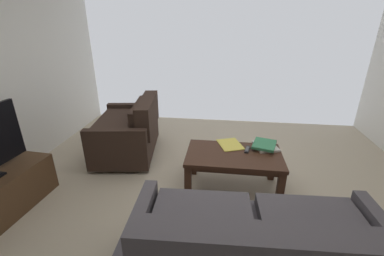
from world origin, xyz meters
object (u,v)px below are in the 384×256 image
(loveseat_near, at_px, (130,131))
(book_stack, at_px, (265,145))
(sofa_main, at_px, (258,253))
(loose_magazine, at_px, (230,144))
(tv_remote, at_px, (247,149))
(coffee_table, at_px, (234,159))

(loveseat_near, relative_size, book_stack, 3.51)
(sofa_main, relative_size, loose_magazine, 5.66)
(loveseat_near, relative_size, tv_remote, 7.42)
(book_stack, relative_size, loose_magazine, 1.11)
(loveseat_near, height_order, loose_magazine, loveseat_near)
(sofa_main, height_order, tv_remote, sofa_main)
(sofa_main, bearing_deg, tv_remote, -90.28)
(loveseat_near, distance_m, book_stack, 1.85)
(sofa_main, height_order, loveseat_near, loveseat_near)
(book_stack, height_order, loose_magazine, book_stack)
(loveseat_near, height_order, book_stack, loveseat_near)
(sofa_main, distance_m, coffee_table, 1.19)
(tv_remote, height_order, loose_magazine, tv_remote)
(sofa_main, distance_m, book_stack, 1.40)
(sofa_main, height_order, book_stack, sofa_main)
(sofa_main, bearing_deg, coffee_table, -83.24)
(coffee_table, bearing_deg, sofa_main, 96.76)
(tv_remote, bearing_deg, book_stack, -154.78)
(book_stack, bearing_deg, sofa_main, 81.41)
(coffee_table, bearing_deg, loose_magazine, -79.30)
(coffee_table, distance_m, tv_remote, 0.19)
(tv_remote, relative_size, loose_magazine, 0.53)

